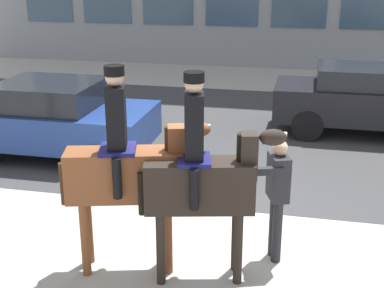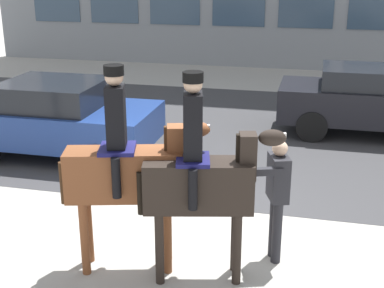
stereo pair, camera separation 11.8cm
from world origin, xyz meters
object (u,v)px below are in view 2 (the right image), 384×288
at_px(mounted_horse_companion, 201,178).
at_px(street_car_near_lane, 59,117).
at_px(mounted_horse_lead, 127,169).
at_px(pedestrian_bystander, 277,192).
at_px(street_car_far_lane, 371,100).

height_order(mounted_horse_companion, street_car_near_lane, mounted_horse_companion).
height_order(mounted_horse_lead, pedestrian_bystander, mounted_horse_lead).
height_order(pedestrian_bystander, street_car_far_lane, pedestrian_bystander).
xyz_separation_m(pedestrian_bystander, street_car_far_lane, (1.61, 6.03, -0.16)).
relative_size(mounted_horse_lead, street_car_near_lane, 0.68).
relative_size(pedestrian_bystander, street_car_far_lane, 0.41).
distance_m(mounted_horse_companion, street_car_far_lane, 7.12).
xyz_separation_m(mounted_horse_companion, pedestrian_bystander, (0.86, 0.63, -0.36)).
xyz_separation_m(mounted_horse_companion, street_car_far_lane, (2.47, 6.66, -0.52)).
relative_size(mounted_horse_companion, pedestrian_bystander, 1.57).
bearing_deg(street_car_near_lane, pedestrian_bystander, -34.13).
bearing_deg(mounted_horse_lead, street_car_near_lane, 112.01).
bearing_deg(mounted_horse_lead, street_car_far_lane, 47.58).
relative_size(mounted_horse_companion, street_car_near_lane, 0.67).
bearing_deg(street_car_far_lane, street_car_near_lane, -155.68).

